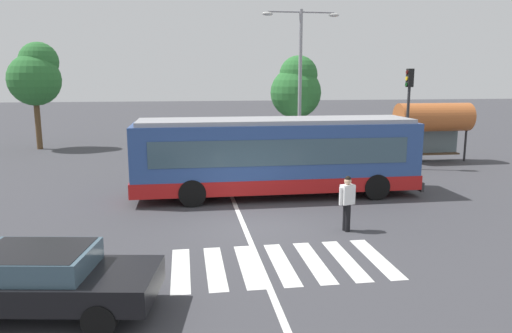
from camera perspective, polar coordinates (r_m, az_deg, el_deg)
name	(u,v)px	position (r m, az deg, el deg)	size (l,w,h in m)	color
ground_plane	(254,226)	(15.21, -0.25, -7.16)	(160.00, 160.00, 0.00)	#3D3D42
city_transit_bus	(276,156)	(18.74, 2.38, 1.23)	(11.18, 2.70, 3.06)	black
pedestrian_crossing_street	(347,200)	(14.78, 10.81, -3.97)	(0.56, 0.36, 1.72)	black
foreground_sedan	(40,278)	(10.52, -24.34, -12.02)	(4.73, 2.52, 1.35)	black
parked_car_black	(175,141)	(29.98, -9.59, 3.05)	(1.89, 4.51, 1.35)	black
parked_car_champagne	(221,140)	(29.75, -4.21, 3.12)	(1.88, 4.50, 1.35)	black
parked_car_charcoal	(264,140)	(29.83, 0.99, 3.16)	(2.01, 4.57, 1.35)	black
parked_car_white	(305,138)	(30.90, 5.82, 3.37)	(2.17, 4.63, 1.35)	black
traffic_light_far_corner	(408,103)	(25.24, 17.70, 7.23)	(0.33, 0.32, 5.05)	#28282B
bus_stop_shelter	(433,118)	(27.95, 20.38, 5.40)	(4.13, 1.54, 3.25)	#28282B
twin_arm_street_lamp	(300,68)	(27.36, 5.29, 11.63)	(4.32, 0.32, 8.29)	#939399
background_tree_left	(36,75)	(34.11, -24.78, 9.90)	(3.29, 3.29, 6.85)	brown
background_tree_right	(296,88)	(34.54, 4.85, 9.35)	(3.61, 3.61, 6.14)	brown
crosswalk_painted_stripes	(281,264)	(12.34, 3.05, -11.48)	(5.49, 2.81, 0.01)	silver
lane_center_line	(237,210)	(17.07, -2.27, -5.16)	(0.16, 24.00, 0.01)	silver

